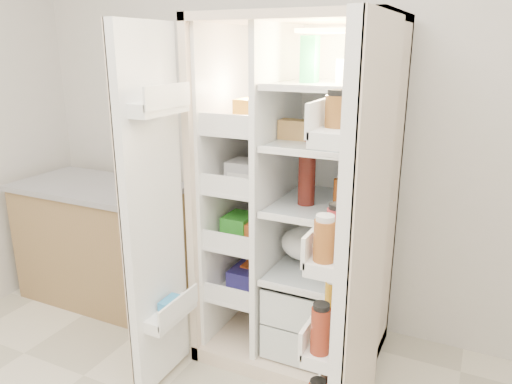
% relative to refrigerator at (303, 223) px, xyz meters
% --- Properties ---
extents(wall_back, '(4.00, 0.02, 2.70)m').
position_rel_refrigerator_xyz_m(wall_back, '(-0.02, 0.35, 0.61)').
color(wall_back, silver).
rests_on(wall_back, floor).
extents(refrigerator, '(0.92, 0.70, 1.80)m').
position_rel_refrigerator_xyz_m(refrigerator, '(0.00, 0.00, 0.00)').
color(refrigerator, beige).
rests_on(refrigerator, floor).
extents(freezer_door, '(0.15, 0.40, 1.72)m').
position_rel_refrigerator_xyz_m(freezer_door, '(-0.51, -0.60, 0.15)').
color(freezer_door, white).
rests_on(freezer_door, floor).
extents(fridge_door, '(0.17, 0.58, 1.72)m').
position_rel_refrigerator_xyz_m(fridge_door, '(0.47, -0.70, 0.13)').
color(fridge_door, white).
rests_on(fridge_door, floor).
extents(kitchen_counter, '(1.10, 0.58, 0.80)m').
position_rel_refrigerator_xyz_m(kitchen_counter, '(-1.39, -0.05, -0.34)').
color(kitchen_counter, olive).
rests_on(kitchen_counter, floor).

